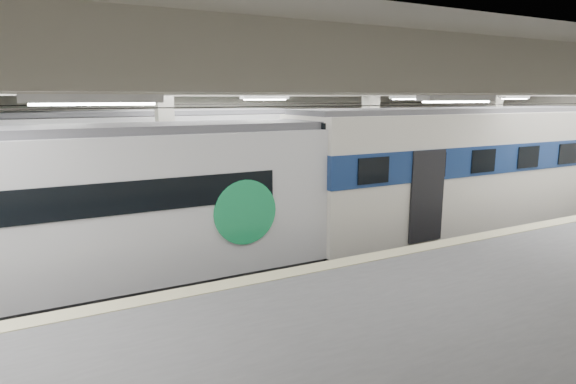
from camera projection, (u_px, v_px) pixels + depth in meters
station_hall at (326, 164)px, 12.51m from camera, size 36.00×24.00×5.75m
modern_emu at (145, 211)px, 12.26m from camera, size 13.27×2.74×4.31m
older_rer at (468, 169)px, 17.47m from camera, size 14.00×3.09×4.59m
far_train at (101, 174)px, 16.82m from camera, size 14.21×3.44×4.50m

